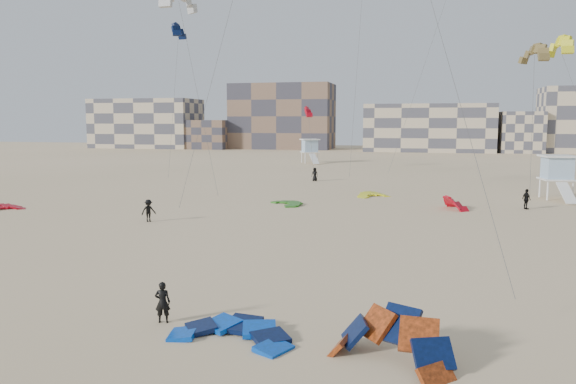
% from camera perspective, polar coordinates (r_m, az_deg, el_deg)
% --- Properties ---
extents(ground, '(320.00, 320.00, 0.00)m').
position_cam_1_polar(ground, '(23.67, -11.84, -11.98)').
color(ground, beige).
rests_on(ground, ground).
extents(kite_ground_blue, '(4.60, 4.80, 1.29)m').
position_cam_1_polar(kite_ground_blue, '(20.83, -5.67, -14.58)').
color(kite_ground_blue, '#0046E8').
rests_on(kite_ground_blue, ground).
extents(kite_ground_orange, '(5.66, 5.63, 4.26)m').
position_cam_1_polar(kite_ground_orange, '(19.16, 10.25, -16.67)').
color(kite_ground_orange, '#D24717').
rests_on(kite_ground_orange, ground).
extents(kite_ground_red, '(4.70, 4.63, 1.51)m').
position_cam_1_polar(kite_ground_red, '(55.02, -27.01, -1.64)').
color(kite_ground_red, '#D90007').
rests_on(kite_ground_red, ground).
extents(kite_ground_green, '(4.90, 4.86, 0.61)m').
position_cam_1_polar(kite_ground_green, '(52.15, -0.09, -1.30)').
color(kite_ground_green, '#3E8321').
rests_on(kite_ground_green, ground).
extents(kite_ground_red_far, '(4.00, 3.94, 3.15)m').
position_cam_1_polar(kite_ground_red_far, '(51.68, 16.61, -1.68)').
color(kite_ground_red_far, '#D90007').
rests_on(kite_ground_red_far, ground).
extents(kite_ground_yellow, '(4.75, 4.78, 1.51)m').
position_cam_1_polar(kite_ground_yellow, '(58.35, 8.63, -0.47)').
color(kite_ground_yellow, yellow).
rests_on(kite_ground_yellow, ground).
extents(kitesurfer_main, '(0.67, 0.54, 1.62)m').
position_cam_1_polar(kitesurfer_main, '(22.48, -12.62, -10.87)').
color(kitesurfer_main, black).
rests_on(kitesurfer_main, ground).
extents(kitesurfer_c, '(1.24, 1.24, 1.73)m').
position_cam_1_polar(kitesurfer_c, '(44.56, -13.98, -1.85)').
color(kitesurfer_c, black).
rests_on(kitesurfer_c, ground).
extents(kitesurfer_d, '(0.87, 1.14, 1.80)m').
position_cam_1_polar(kitesurfer_d, '(53.63, 23.07, -0.67)').
color(kitesurfer_d, black).
rests_on(kitesurfer_d, ground).
extents(kitesurfer_e, '(0.92, 0.66, 1.74)m').
position_cam_1_polar(kitesurfer_e, '(72.83, 2.73, 1.81)').
color(kitesurfer_e, black).
rests_on(kitesurfer_e, ground).
extents(kite_fly_grey, '(7.26, 5.35, 19.21)m').
position_cam_1_polar(kite_fly_grey, '(56.38, -11.05, 18.49)').
color(kite_fly_grey, silver).
rests_on(kite_fly_grey, ground).
extents(kite_fly_olive, '(4.30, 5.85, 13.79)m').
position_cam_1_polar(kite_fly_olive, '(55.86, 23.76, 12.60)').
color(kite_fly_olive, brown).
rests_on(kite_fly_olive, ground).
extents(kite_fly_yellow, '(8.69, 5.37, 16.63)m').
position_cam_1_polar(kite_fly_yellow, '(73.28, 25.88, 13.02)').
color(kite_fly_yellow, yellow).
rests_on(kite_fly_yellow, ground).
extents(kite_fly_navy, '(3.95, 4.99, 18.77)m').
position_cam_1_polar(kite_fly_navy, '(71.98, -11.05, 15.66)').
color(kite_fly_navy, '#061445').
rests_on(kite_fly_navy, ground).
extents(kite_fly_red, '(4.69, 11.06, 9.39)m').
position_cam_1_polar(kite_fly_red, '(89.53, 2.09, 8.03)').
color(kite_fly_red, '#D90007').
rests_on(kite_fly_red, ground).
extents(lifeguard_tower_near, '(3.46, 6.17, 4.37)m').
position_cam_1_polar(lifeguard_tower_near, '(61.84, 25.64, 1.35)').
color(lifeguard_tower_near, white).
rests_on(lifeguard_tower_near, ground).
extents(lifeguard_tower_far, '(4.24, 6.67, 4.45)m').
position_cam_1_polar(lifeguard_tower_far, '(104.18, 2.22, 4.17)').
color(lifeguard_tower_far, white).
rests_on(lifeguard_tower_far, ground).
extents(condo_west_a, '(30.00, 15.00, 14.00)m').
position_cam_1_polar(condo_west_a, '(170.01, -14.16, 6.75)').
color(condo_west_a, '#CAB694').
rests_on(condo_west_a, ground).
extents(condo_west_b, '(28.00, 14.00, 18.00)m').
position_cam_1_polar(condo_west_b, '(159.15, -0.55, 7.68)').
color(condo_west_b, brown).
rests_on(condo_west_b, ground).
extents(condo_mid, '(32.00, 16.00, 12.00)m').
position_cam_1_polar(condo_mid, '(150.08, 14.10, 6.34)').
color(condo_mid, '#CAB694').
rests_on(condo_mid, ground).
extents(condo_fill_left, '(12.00, 10.00, 8.00)m').
position_cam_1_polar(condo_fill_left, '(159.76, -8.09, 5.81)').
color(condo_fill_left, brown).
rests_on(condo_fill_left, ground).
extents(condo_fill_right, '(10.00, 10.00, 10.00)m').
position_cam_1_polar(condo_fill_right, '(149.74, 22.57, 5.63)').
color(condo_fill_right, '#CAB694').
rests_on(condo_fill_right, ground).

